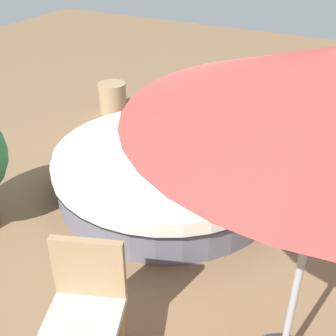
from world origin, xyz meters
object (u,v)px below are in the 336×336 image
at_px(throw_pillow_1, 230,126).
at_px(patio_chair, 86,297).
at_px(throw_pillow_3, 141,114).
at_px(throw_pillow_2, 188,116).
at_px(side_table, 113,98).
at_px(round_bed, 168,171).
at_px(throw_pillow_0, 246,150).

bearing_deg(throw_pillow_1, patio_chair, -178.89).
relative_size(throw_pillow_3, patio_chair, 0.51).
xyz_separation_m(throw_pillow_2, side_table, (0.81, 1.74, -0.35)).
relative_size(round_bed, throw_pillow_0, 5.72).
height_order(throw_pillow_3, side_table, throw_pillow_3).
distance_m(round_bed, side_table, 2.51).
relative_size(round_bed, throw_pillow_1, 5.67).
relative_size(round_bed, patio_chair, 2.69).
bearing_deg(side_table, throw_pillow_1, -110.59).
bearing_deg(side_table, throw_pillow_2, -114.90).
relative_size(patio_chair, side_table, 2.03).
bearing_deg(throw_pillow_0, throw_pillow_1, 37.36).
distance_m(throw_pillow_2, patio_chair, 3.11).
xyz_separation_m(throw_pillow_1, throw_pillow_2, (0.07, 0.59, -0.02)).
height_order(throw_pillow_1, throw_pillow_2, throw_pillow_1).
xyz_separation_m(round_bed, throw_pillow_1, (0.78, -0.45, 0.35)).
bearing_deg(throw_pillow_1, side_table, 69.41).
bearing_deg(side_table, throw_pillow_3, -131.82).
height_order(throw_pillow_0, patio_chair, patio_chair).
xyz_separation_m(round_bed, side_table, (1.65, 1.89, -0.03)).
bearing_deg(throw_pillow_3, patio_chair, -156.68).
distance_m(throw_pillow_2, side_table, 1.95).
height_order(throw_pillow_3, patio_chair, patio_chair).
xyz_separation_m(throw_pillow_0, throw_pillow_2, (0.55, 0.96, -0.02)).
relative_size(throw_pillow_2, side_table, 1.08).
distance_m(throw_pillow_1, throw_pillow_2, 0.60).
xyz_separation_m(throw_pillow_2, throw_pillow_3, (-0.26, 0.54, 0.02)).
height_order(throw_pillow_0, throw_pillow_3, throw_pillow_0).
bearing_deg(throw_pillow_2, side_table, 65.10).
bearing_deg(throw_pillow_2, throw_pillow_1, -96.71).
distance_m(throw_pillow_1, patio_chair, 2.97).
bearing_deg(throw_pillow_2, round_bed, -170.01).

